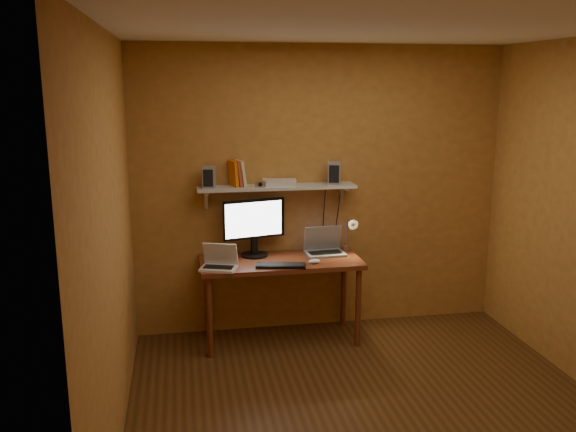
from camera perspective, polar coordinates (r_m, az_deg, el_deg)
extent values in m
cube|color=#563316|center=(4.58, 7.68, -17.58)|extent=(3.40, 3.20, 0.02)
cube|color=silver|center=(3.98, 8.83, 17.19)|extent=(3.40, 3.20, 0.02)
cube|color=#BB7E39|center=(5.60, 3.08, 2.46)|extent=(3.40, 0.02, 2.60)
cube|color=#BB7E39|center=(2.67, 19.17, -9.63)|extent=(3.40, 0.02, 2.60)
cube|color=#BB7E39|center=(3.91, -16.37, -2.47)|extent=(0.02, 3.20, 2.60)
cube|color=brown|center=(5.33, -0.69, -4.33)|extent=(1.40, 0.60, 0.04)
cylinder|color=brown|center=(5.17, -7.34, -9.40)|extent=(0.05, 0.05, 0.71)
cylinder|color=brown|center=(5.37, 6.57, -8.51)|extent=(0.05, 0.05, 0.71)
cylinder|color=brown|center=(5.62, -7.60, -7.59)|extent=(0.05, 0.05, 0.71)
cylinder|color=brown|center=(5.81, 5.21, -6.85)|extent=(0.05, 0.05, 0.71)
cube|color=silver|center=(5.37, -1.04, 2.73)|extent=(1.40, 0.25, 0.02)
cube|color=silver|center=(5.44, -7.69, 1.64)|extent=(0.03, 0.03, 0.18)
cube|color=silver|center=(5.62, 5.04, 2.06)|extent=(0.03, 0.03, 0.18)
cylinder|color=black|center=(5.45, -3.16, -3.65)|extent=(0.29, 0.29, 0.02)
cube|color=black|center=(5.43, -3.17, -2.74)|extent=(0.06, 0.05, 0.17)
cube|color=black|center=(5.37, -3.20, -0.27)|extent=(0.56, 0.16, 0.35)
cube|color=white|center=(5.35, -3.18, -0.32)|extent=(0.51, 0.12, 0.31)
cube|color=gray|center=(5.49, 3.50, -3.53)|extent=(0.35, 0.26, 0.02)
cube|color=black|center=(5.49, 3.50, -3.42)|extent=(0.30, 0.15, 0.00)
cube|color=gray|center=(5.54, 3.26, -2.06)|extent=(0.35, 0.11, 0.23)
cube|color=#171749|center=(5.54, 3.26, -2.06)|extent=(0.30, 0.08, 0.20)
cube|color=silver|center=(5.09, -6.52, -4.88)|extent=(0.34, 0.28, 0.02)
cube|color=black|center=(5.09, -6.53, -4.77)|extent=(0.27, 0.18, 0.00)
cube|color=silver|center=(5.13, -6.35, -3.53)|extent=(0.30, 0.17, 0.20)
cube|color=black|center=(5.13, -6.35, -3.53)|extent=(0.26, 0.14, 0.16)
cube|color=black|center=(5.13, -0.67, -4.64)|extent=(0.44, 0.22, 0.02)
ellipsoid|color=silver|center=(5.22, 2.47, -4.25)|extent=(0.12, 0.09, 0.04)
cube|color=silver|center=(5.69, 5.49, -3.18)|extent=(0.05, 0.06, 0.08)
cylinder|color=silver|center=(5.66, 5.52, -1.72)|extent=(0.02, 0.02, 0.28)
cylinder|color=silver|center=(5.55, 5.77, -0.52)|extent=(0.01, 0.16, 0.01)
cone|color=silver|center=(5.47, 6.00, -0.71)|extent=(0.09, 0.09, 0.09)
sphere|color=#FFE0A5|center=(5.45, 6.05, -0.75)|extent=(0.04, 0.04, 0.04)
cube|color=gray|center=(5.28, -7.40, 3.63)|extent=(0.12, 0.12, 0.19)
cube|color=gray|center=(5.44, 4.33, 4.02)|extent=(0.14, 0.14, 0.20)
cube|color=orange|center=(5.33, -5.15, 3.98)|extent=(0.09, 0.16, 0.23)
cube|color=#9A3B29|center=(5.34, -4.81, 3.99)|extent=(0.10, 0.16, 0.23)
cube|color=beige|center=(5.34, -4.47, 4.01)|extent=(0.10, 0.17, 0.23)
cube|color=silver|center=(5.28, -2.59, 3.00)|extent=(0.10, 0.05, 0.06)
cylinder|color=black|center=(5.26, -2.56, 2.97)|extent=(0.04, 0.03, 0.03)
cube|color=silver|center=(5.38, -0.83, 3.15)|extent=(0.33, 0.25, 0.05)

